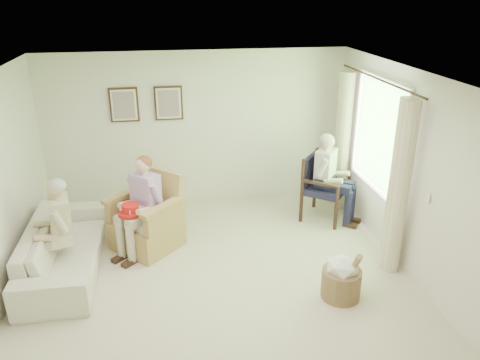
{
  "coord_description": "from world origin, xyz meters",
  "views": [
    {
      "loc": [
        -0.55,
        -4.78,
        3.51
      ],
      "look_at": [
        0.44,
        1.08,
        1.05
      ],
      "focal_mm": 35.0,
      "sensor_mm": 36.0,
      "label": 1
    }
  ],
  "objects_px": {
    "person_wicker": "(144,199)",
    "person_sofa": "(57,224)",
    "person_dark": "(329,172)",
    "wood_armchair": "(324,184)",
    "red_hat": "(131,210)",
    "sofa": "(64,247)",
    "hatbox": "(342,277)",
    "wicker_armchair": "(147,224)"
  },
  "relations": [
    {
      "from": "sofa",
      "to": "person_dark",
      "type": "relative_size",
      "value": 1.61
    },
    {
      "from": "sofa",
      "to": "hatbox",
      "type": "distance_m",
      "value": 3.61
    },
    {
      "from": "person_dark",
      "to": "person_sofa",
      "type": "xyz_separation_m",
      "value": [
        -3.9,
        -0.93,
        -0.08
      ]
    },
    {
      "from": "wood_armchair",
      "to": "person_dark",
      "type": "relative_size",
      "value": 0.74
    },
    {
      "from": "wood_armchair",
      "to": "person_sofa",
      "type": "xyz_separation_m",
      "value": [
        -3.9,
        -1.1,
        0.18
      ]
    },
    {
      "from": "red_hat",
      "to": "hatbox",
      "type": "xyz_separation_m",
      "value": [
        2.52,
        -1.36,
        -0.45
      ]
    },
    {
      "from": "wicker_armchair",
      "to": "wood_armchair",
      "type": "height_order",
      "value": "wicker_armchair"
    },
    {
      "from": "person_sofa",
      "to": "red_hat",
      "type": "height_order",
      "value": "person_sofa"
    },
    {
      "from": "wicker_armchair",
      "to": "person_sofa",
      "type": "xyz_separation_m",
      "value": [
        -1.07,
        -0.58,
        0.41
      ]
    },
    {
      "from": "wicker_armchair",
      "to": "red_hat",
      "type": "distance_m",
      "value": 0.5
    },
    {
      "from": "person_sofa",
      "to": "hatbox",
      "type": "bearing_deg",
      "value": 60.38
    },
    {
      "from": "wicker_armchair",
      "to": "sofa",
      "type": "distance_m",
      "value": 1.15
    },
    {
      "from": "sofa",
      "to": "wicker_armchair",
      "type": "bearing_deg",
      "value": -67.69
    },
    {
      "from": "person_wicker",
      "to": "red_hat",
      "type": "bearing_deg",
      "value": -100.1
    },
    {
      "from": "person_wicker",
      "to": "wood_armchair",
      "type": "bearing_deg",
      "value": 57.37
    },
    {
      "from": "wicker_armchair",
      "to": "person_sofa",
      "type": "bearing_deg",
      "value": -107.09
    },
    {
      "from": "wood_armchair",
      "to": "red_hat",
      "type": "xyz_separation_m",
      "value": [
        -3.02,
        -0.79,
        0.15
      ]
    },
    {
      "from": "wicker_armchair",
      "to": "person_dark",
      "type": "relative_size",
      "value": 0.77
    },
    {
      "from": "sofa",
      "to": "hatbox",
      "type": "bearing_deg",
      "value": -109.4
    },
    {
      "from": "person_wicker",
      "to": "person_sofa",
      "type": "bearing_deg",
      "value": -113.34
    },
    {
      "from": "person_dark",
      "to": "red_hat",
      "type": "bearing_deg",
      "value": 139.69
    },
    {
      "from": "person_dark",
      "to": "person_sofa",
      "type": "height_order",
      "value": "person_dark"
    },
    {
      "from": "wicker_armchair",
      "to": "wood_armchair",
      "type": "relative_size",
      "value": 1.05
    },
    {
      "from": "person_dark",
      "to": "hatbox",
      "type": "xyz_separation_m",
      "value": [
        -0.5,
        -1.98,
        -0.56
      ]
    },
    {
      "from": "person_sofa",
      "to": "wood_armchair",
      "type": "bearing_deg",
      "value": 93.35
    },
    {
      "from": "wicker_armchair",
      "to": "sofa",
      "type": "xyz_separation_m",
      "value": [
        -1.07,
        -0.44,
        -0.02
      ]
    },
    {
      "from": "hatbox",
      "to": "red_hat",
      "type": "bearing_deg",
      "value": 151.57
    },
    {
      "from": "wood_armchair",
      "to": "red_hat",
      "type": "relative_size",
      "value": 3.05
    },
    {
      "from": "red_hat",
      "to": "person_sofa",
      "type": "bearing_deg",
      "value": -160.68
    },
    {
      "from": "person_dark",
      "to": "hatbox",
      "type": "relative_size",
      "value": 2.0
    },
    {
      "from": "sofa",
      "to": "person_wicker",
      "type": "height_order",
      "value": "person_wicker"
    },
    {
      "from": "sofa",
      "to": "person_sofa",
      "type": "distance_m",
      "value": 0.45
    },
    {
      "from": "person_sofa",
      "to": "hatbox",
      "type": "relative_size",
      "value": 1.86
    },
    {
      "from": "wicker_armchair",
      "to": "hatbox",
      "type": "height_order",
      "value": "wicker_armchair"
    },
    {
      "from": "wood_armchair",
      "to": "person_wicker",
      "type": "relative_size",
      "value": 0.75
    },
    {
      "from": "wicker_armchair",
      "to": "person_dark",
      "type": "xyz_separation_m",
      "value": [
        2.83,
        0.35,
        0.49
      ]
    },
    {
      "from": "wicker_armchair",
      "to": "person_wicker",
      "type": "bearing_deg",
      "value": -45.78
    },
    {
      "from": "person_dark",
      "to": "person_wicker",
      "type": "bearing_deg",
      "value": 137.87
    },
    {
      "from": "person_dark",
      "to": "red_hat",
      "type": "relative_size",
      "value": 4.13
    },
    {
      "from": "sofa",
      "to": "hatbox",
      "type": "xyz_separation_m",
      "value": [
        3.4,
        -1.2,
        -0.06
      ]
    },
    {
      "from": "person_wicker",
      "to": "hatbox",
      "type": "bearing_deg",
      "value": 11.64
    },
    {
      "from": "sofa",
      "to": "person_dark",
      "type": "height_order",
      "value": "person_dark"
    }
  ]
}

